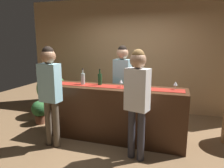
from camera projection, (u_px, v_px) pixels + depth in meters
ground_plane at (114, 138)px, 3.87m from camera, size 10.00×10.00×0.00m
back_wall at (135, 55)px, 5.36m from camera, size 6.00×0.12×2.90m
bar_counter at (114, 113)px, 3.77m from camera, size 2.55×0.60×0.98m
counter_runner_cloth at (114, 87)px, 3.68m from camera, size 2.42×0.28×0.01m
wine_bottle_clear at (83, 79)px, 3.87m from camera, size 0.07×0.07×0.30m
wine_bottle_green at (100, 79)px, 3.82m from camera, size 0.07×0.07×0.30m
wine_glass_near_customer at (176, 84)px, 3.42m from camera, size 0.07×0.07×0.14m
wine_glass_mid_counter at (60, 78)px, 4.02m from camera, size 0.07×0.07×0.14m
wine_glass_far_end at (121, 82)px, 3.61m from camera, size 0.07×0.07×0.14m
bartender at (122, 78)px, 4.21m from camera, size 0.37×0.25×1.71m
customer_sipping at (137, 94)px, 2.98m from camera, size 0.38×0.28×1.67m
customer_browsing at (50, 86)px, 3.38m from camera, size 0.35×0.24×1.71m
potted_plant_tall at (52, 91)px, 5.03m from camera, size 0.70×0.70×1.02m
potted_plant_small at (40, 110)px, 4.52m from camera, size 0.35×0.35×0.51m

